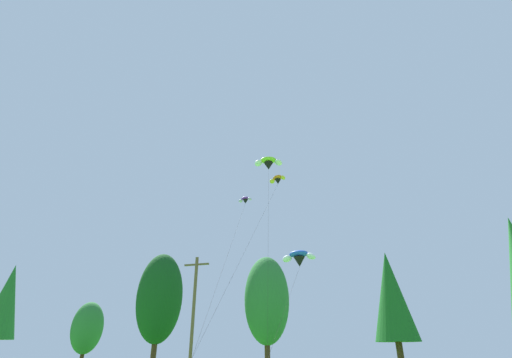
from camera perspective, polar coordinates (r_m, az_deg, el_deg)
The scene contains 10 objects.
treeline_tree_a at distance 67.76m, azimuth -34.63°, elevation -15.47°, with size 4.74×4.74×14.25m.
treeline_tree_b at distance 57.10m, azimuth -24.97°, elevation -20.41°, with size 4.04×4.04×8.30m.
treeline_tree_c at distance 47.08m, azimuth -14.89°, elevation -17.53°, with size 5.36×5.36×13.18m.
treeline_tree_d at distance 44.54m, azimuth 1.70°, elevation -18.40°, with size 5.19×5.19×12.55m.
treeline_tree_e at distance 39.28m, azimuth 20.47°, elevation -16.72°, with size 4.08×4.08×11.29m.
utility_pole at distance 30.95m, azimuth -9.81°, elevation -19.95°, with size 2.20×0.26×9.28m.
parafoil_kite_high_orange at distance 44.55m, azimuth 3.41°, elevation -0.13°, with size 4.29×14.86×20.19m.
parafoil_kite_mid_lime_white at distance 46.92m, azimuth 1.97°, elevation 2.53°, with size 5.24×15.06×23.34m.
parafoil_kite_far_purple at distance 50.48m, azimuth -1.71°, elevation -3.34°, with size 3.86×19.77×20.03m.
parafoil_kite_low_blue_white at distance 37.85m, azimuth 6.78°, elevation -12.20°, with size 3.70×11.07×9.91m.
Camera 1 is at (9.48, 2.49, 2.07)m, focal length 25.48 mm.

